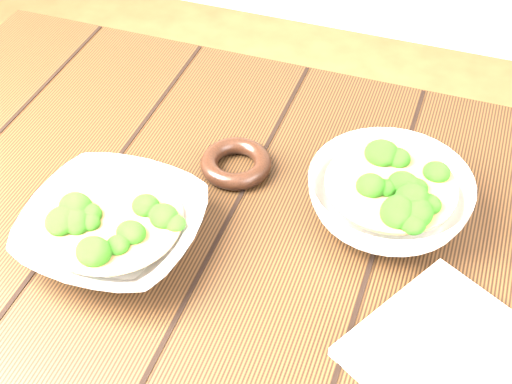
# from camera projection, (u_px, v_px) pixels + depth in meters

# --- Properties ---
(table) EXTENTS (1.20, 0.80, 0.75)m
(table) POSITION_uv_depth(u_px,v_px,m) (239.00, 287.00, 1.03)
(table) COLOR #311E0E
(table) RESTS_ON ground
(soup_bowl_front) EXTENTS (0.23, 0.23, 0.07)m
(soup_bowl_front) POSITION_uv_depth(u_px,v_px,m) (114.00, 228.00, 0.91)
(soup_bowl_front) COLOR silver
(soup_bowl_front) RESTS_ON table
(soup_bowl_back) EXTENTS (0.26, 0.26, 0.08)m
(soup_bowl_back) POSITION_uv_depth(u_px,v_px,m) (389.00, 197.00, 0.95)
(soup_bowl_back) COLOR silver
(soup_bowl_back) RESTS_ON table
(trivet) EXTENTS (0.11, 0.11, 0.03)m
(trivet) POSITION_uv_depth(u_px,v_px,m) (236.00, 163.00, 1.03)
(trivet) COLOR black
(trivet) RESTS_ON table
(napkin) EXTENTS (0.31, 0.30, 0.01)m
(napkin) POSITION_uv_depth(u_px,v_px,m) (471.00, 371.00, 0.79)
(napkin) COLOR beige
(napkin) RESTS_ON table
(spoon_left) EXTENTS (0.13, 0.18, 0.01)m
(spoon_left) POSITION_uv_depth(u_px,v_px,m) (492.00, 342.00, 0.81)
(spoon_left) COLOR #B7B2A1
(spoon_left) RESTS_ON napkin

